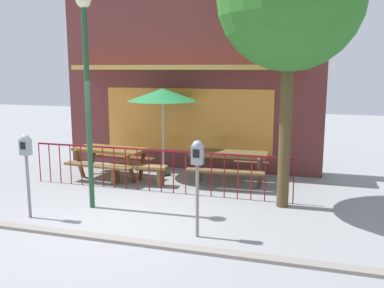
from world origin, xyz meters
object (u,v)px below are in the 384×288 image
object	(u,v)px
picnic_table_right	(229,159)
parking_meter_far	(26,154)
picnic_table_left	(110,155)
patio_umbrella	(163,95)
street_lamp	(87,72)
parking_meter_near	(197,163)
patio_bench	(138,171)

from	to	relation	value
picnic_table_right	parking_meter_far	world-z (taller)	parking_meter_far
picnic_table_left	patio_umbrella	bearing A→B (deg)	31.55
patio_umbrella	street_lamp	size ratio (longest dim) A/B	0.54
picnic_table_right	patio_umbrella	xyz separation A→B (m)	(-1.80, 0.37, 1.45)
parking_meter_near	patio_bench	bearing A→B (deg)	130.59
patio_bench	parking_meter_near	size ratio (longest dim) A/B	0.88
parking_meter_near	street_lamp	bearing A→B (deg)	161.08
patio_umbrella	street_lamp	xyz separation A→B (m)	(-0.45, -2.84, 0.60)
patio_umbrella	picnic_table_left	bearing A→B (deg)	-148.45
patio_umbrella	street_lamp	distance (m)	2.94
parking_meter_far	picnic_table_left	bearing A→B (deg)	88.04
parking_meter_near	parking_meter_far	distance (m)	3.22
patio_bench	street_lamp	xyz separation A→B (m)	(-0.20, -1.76, 2.31)
picnic_table_right	street_lamp	world-z (taller)	street_lamp
picnic_table_left	patio_bench	size ratio (longest dim) A/B	1.35
patio_umbrella	parking_meter_far	distance (m)	4.00
parking_meter_near	parking_meter_far	size ratio (longest dim) A/B	1.03
parking_meter_near	parking_meter_far	xyz separation A→B (m)	(-3.22, -0.03, -0.03)
patio_umbrella	patio_bench	xyz separation A→B (m)	(-0.25, -1.08, -1.71)
street_lamp	patio_bench	bearing A→B (deg)	83.49
picnic_table_left	patio_bench	bearing A→B (deg)	-22.67
picnic_table_left	patio_bench	distance (m)	1.01
patio_umbrella	street_lamp	world-z (taller)	street_lamp
parking_meter_far	street_lamp	xyz separation A→B (m)	(0.80, 0.86, 1.45)
parking_meter_near	street_lamp	distance (m)	2.93
patio_bench	parking_meter_far	bearing A→B (deg)	-110.92
picnic_table_right	parking_meter_near	bearing A→B (deg)	-86.98
parking_meter_near	parking_meter_far	bearing A→B (deg)	-179.49
patio_umbrella	patio_bench	distance (m)	2.04
parking_meter_near	picnic_table_left	bearing A→B (deg)	136.43
patio_umbrella	parking_meter_far	bearing A→B (deg)	-108.64
picnic_table_left	parking_meter_far	xyz separation A→B (m)	(-0.10, -3.00, 0.60)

